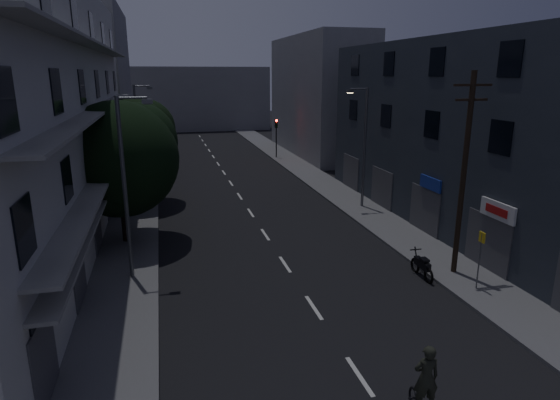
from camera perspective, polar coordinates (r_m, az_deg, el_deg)
name	(u,v)px	position (r m, az deg, el deg)	size (l,w,h in m)	color
ground	(239,195)	(36.08, -5.07, 0.65)	(160.00, 160.00, 0.00)	black
sidewalk_left	(137,200)	(35.70, -17.04, 0.00)	(3.00, 90.00, 0.15)	#565659
sidewalk_right	(331,188)	(37.92, 6.18, 1.46)	(3.00, 90.00, 0.15)	#565659
lane_markings	(227,178)	(42.09, -6.45, 2.73)	(0.15, 60.50, 0.01)	beige
building_left	(33,113)	(28.34, -27.90, 9.36)	(7.00, 36.00, 14.00)	#B7B7B2
building_right	(472,136)	(29.47, 22.39, 7.19)	(6.19, 28.00, 11.00)	#282E36
building_far_left	(98,83)	(57.88, -21.29, 13.19)	(6.00, 20.00, 16.00)	slate
building_far_right	(318,96)	(54.43, 4.61, 12.50)	(6.00, 20.00, 13.00)	slate
building_far_end	(193,99)	(79.79, -10.51, 12.07)	(24.00, 8.00, 10.00)	slate
tree_near	(121,155)	(26.05, -18.83, 5.25)	(6.14, 6.14, 7.58)	black
tree_mid	(133,138)	(33.87, -17.50, 7.24)	(5.97, 5.97, 7.35)	black
tree_far	(138,125)	(47.06, -16.96, 8.79)	(5.36, 5.36, 6.63)	black
traffic_signal_far_right	(276,130)	(50.85, -0.46, 8.51)	(0.28, 0.37, 4.10)	black
traffic_signal_far_left	(153,134)	(48.91, -15.24, 7.72)	(0.28, 0.37, 4.10)	black
street_lamp_left_near	(127,180)	(21.08, -18.17, 2.31)	(1.51, 0.25, 8.00)	#595C60
street_lamp_right	(363,142)	(31.90, 10.11, 6.99)	(1.51, 0.25, 8.00)	#57585F
street_lamp_left_far	(139,130)	(40.04, -16.84, 8.21)	(1.51, 0.25, 8.00)	#53555B
utility_pole	(464,172)	(22.01, 21.51, 3.24)	(1.80, 0.24, 9.00)	black
bus_stop_sign	(481,250)	(21.36, 23.25, -5.61)	(0.06, 0.35, 2.52)	#595B60
motorcycle	(422,267)	(22.49, 16.92, -7.78)	(0.57, 1.97, 1.26)	black
cyclist	(424,398)	(13.84, 17.16, -22.10)	(0.90, 1.93, 2.35)	black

